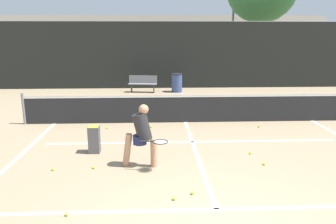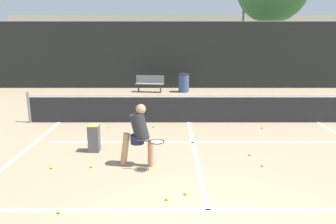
{
  "view_description": "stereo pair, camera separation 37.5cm",
  "coord_description": "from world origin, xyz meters",
  "px_view_note": "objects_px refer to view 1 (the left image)",
  "views": [
    {
      "loc": [
        -1.08,
        -4.32,
        3.05
      ],
      "look_at": [
        -0.71,
        4.28,
        0.95
      ],
      "focal_mm": 35.0,
      "sensor_mm": 36.0,
      "label": 1
    },
    {
      "loc": [
        -0.71,
        -4.33,
        3.05
      ],
      "look_at": [
        -0.71,
        4.28,
        0.95
      ],
      "focal_mm": 35.0,
      "sensor_mm": 36.0,
      "label": 2
    }
  ],
  "objects_px": {
    "parked_car": "(210,69)",
    "trash_bin": "(177,83)",
    "ball_hopper": "(94,139)",
    "player_practicing": "(142,134)",
    "courtside_bench": "(143,83)"
  },
  "relations": [
    {
      "from": "player_practicing",
      "to": "parked_car",
      "type": "distance_m",
      "value": 15.85
    },
    {
      "from": "player_practicing",
      "to": "courtside_bench",
      "type": "relative_size",
      "value": 0.99
    },
    {
      "from": "ball_hopper",
      "to": "player_practicing",
      "type": "bearing_deg",
      "value": -36.92
    },
    {
      "from": "ball_hopper",
      "to": "parked_car",
      "type": "relative_size",
      "value": 0.15
    },
    {
      "from": "courtside_bench",
      "to": "parked_car",
      "type": "bearing_deg",
      "value": 58.64
    },
    {
      "from": "courtside_bench",
      "to": "trash_bin",
      "type": "bearing_deg",
      "value": 7.14
    },
    {
      "from": "courtside_bench",
      "to": "player_practicing",
      "type": "bearing_deg",
      "value": -80.81
    },
    {
      "from": "player_practicing",
      "to": "trash_bin",
      "type": "xyz_separation_m",
      "value": [
        1.49,
        9.75,
        -0.31
      ]
    },
    {
      "from": "trash_bin",
      "to": "ball_hopper",
      "type": "bearing_deg",
      "value": -107.4
    },
    {
      "from": "ball_hopper",
      "to": "parked_car",
      "type": "xyz_separation_m",
      "value": [
        5.43,
        14.34,
        0.23
      ]
    },
    {
      "from": "parked_car",
      "to": "trash_bin",
      "type": "bearing_deg",
      "value": -115.79
    },
    {
      "from": "trash_bin",
      "to": "courtside_bench",
      "type": "bearing_deg",
      "value": 179.64
    },
    {
      "from": "ball_hopper",
      "to": "trash_bin",
      "type": "bearing_deg",
      "value": 72.6
    },
    {
      "from": "parked_car",
      "to": "player_practicing",
      "type": "bearing_deg",
      "value": -105.24
    },
    {
      "from": "ball_hopper",
      "to": "trash_bin",
      "type": "relative_size",
      "value": 0.74
    }
  ]
}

